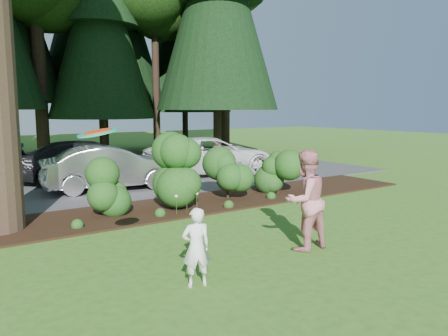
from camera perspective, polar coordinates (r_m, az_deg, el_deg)
name	(u,v)px	position (r m, az deg, el deg)	size (l,w,h in m)	color
ground	(253,235)	(9.61, 3.79, -8.69)	(80.00, 80.00, 0.00)	#32601B
mulch_bed	(181,206)	(12.24, -5.58, -4.95)	(16.00, 2.50, 0.05)	black
driveway	(125,184)	(16.05, -12.82, -2.08)	(22.00, 6.00, 0.03)	#38383A
shrub_row	(207,176)	(12.38, -2.25, -1.09)	(6.53, 1.60, 1.61)	#224515
lily_cluster	(187,196)	(11.28, -4.90, -3.61)	(0.69, 0.09, 0.57)	#224515
car_silver_wagon	(112,168)	(14.95, -14.44, 0.04)	(1.55, 4.44, 1.46)	#B4B4B9
car_white_suv	(212,155)	(17.94, -1.61, 1.64)	(2.52, 5.46, 1.52)	silver
car_dark_suv	(90,161)	(16.95, -17.11, 0.90)	(2.10, 5.16, 1.50)	black
child	(196,247)	(6.80, -3.64, -10.29)	(0.45, 0.30, 1.24)	white
adult	(305,200)	(8.57, 10.55, -4.15)	(0.94, 0.74, 1.94)	red
frisbee	(98,132)	(6.22, -16.15, 4.50)	(0.56, 0.56, 0.13)	teal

